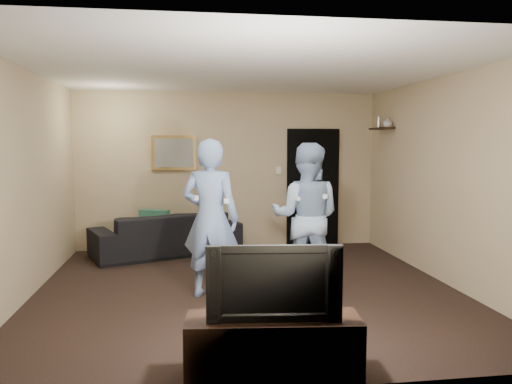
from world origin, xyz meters
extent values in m
plane|color=black|center=(0.00, 0.00, 0.00)|extent=(5.00, 5.00, 0.00)
cube|color=silver|center=(0.00, 0.00, 2.60)|extent=(5.00, 5.00, 0.04)
cube|color=tan|center=(0.00, 2.50, 1.30)|extent=(5.00, 0.04, 2.60)
cube|color=tan|center=(0.00, -2.50, 1.30)|extent=(5.00, 0.04, 2.60)
cube|color=tan|center=(-2.50, 0.00, 1.30)|extent=(0.04, 5.00, 2.60)
cube|color=tan|center=(2.50, 0.00, 1.30)|extent=(0.04, 5.00, 2.60)
imported|color=black|center=(-1.02, 2.09, 0.33)|extent=(2.46, 1.67, 0.67)
cube|color=#1C5545|center=(-1.21, 2.09, 0.48)|extent=(0.49, 0.31, 0.47)
cube|color=olive|center=(-0.90, 2.48, 1.60)|extent=(0.72, 0.05, 0.57)
cube|color=slate|center=(-0.90, 2.45, 1.60)|extent=(0.62, 0.01, 0.47)
cube|color=black|center=(1.45, 2.47, 1.00)|extent=(0.90, 0.06, 2.00)
cube|color=silver|center=(0.85, 2.48, 1.30)|extent=(0.08, 0.02, 0.12)
cube|color=black|center=(2.39, 1.80, 1.99)|extent=(0.20, 0.60, 0.03)
imported|color=#ADACB1|center=(2.39, 1.57, 2.08)|extent=(0.16, 0.16, 0.15)
cylinder|color=silver|center=(2.39, 1.92, 2.09)|extent=(0.06, 0.06, 0.18)
cube|color=black|center=(-0.09, -2.32, 0.25)|extent=(1.32, 0.54, 0.46)
imported|color=black|center=(-0.09, -2.32, 0.76)|extent=(0.98, 0.22, 0.56)
imported|color=#7998D3|center=(-0.44, -0.21, 0.91)|extent=(0.77, 0.63, 1.81)
cube|color=white|center=(-0.60, -0.43, 1.17)|extent=(0.04, 0.14, 0.04)
cube|color=white|center=(-0.28, -0.43, 1.13)|extent=(0.05, 0.09, 0.05)
imported|color=#8EA9CF|center=(0.70, -0.07, 0.88)|extent=(1.04, 0.93, 1.76)
cube|color=white|center=(0.54, -0.29, 1.13)|extent=(0.04, 0.14, 0.04)
cube|color=white|center=(0.86, -0.29, 1.15)|extent=(0.05, 0.09, 0.05)
camera|label=1|loc=(-0.73, -5.83, 1.76)|focal=35.00mm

